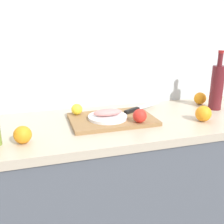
{
  "coord_description": "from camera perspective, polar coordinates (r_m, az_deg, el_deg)",
  "views": [
    {
      "loc": [
        -0.49,
        -1.23,
        1.36
      ],
      "look_at": [
        -0.12,
        0.01,
        0.95
      ],
      "focal_mm": 41.71,
      "sensor_mm": 36.0,
      "label": 1
    }
  ],
  "objects": [
    {
      "name": "fish_fillet",
      "position": [
        1.34,
        -0.94,
        -0.1
      ],
      "size": [
        0.15,
        0.06,
        0.04
      ],
      "primitive_type": "ellipsoid",
      "color": "tan",
      "rests_on": "white_plate"
    },
    {
      "name": "wine_bottle",
      "position": [
        1.66,
        22.01,
        5.21
      ],
      "size": [
        0.07,
        0.07,
        0.35
      ],
      "color": "#59191E",
      "rests_on": "kitchen_counter"
    },
    {
      "name": "back_wall",
      "position": [
        1.63,
        0.92,
        13.75
      ],
      "size": [
        3.2,
        0.05,
        2.5
      ],
      "primitive_type": "cube",
      "color": "silver",
      "rests_on": "ground_plane"
    },
    {
      "name": "white_plate",
      "position": [
        1.34,
        -0.94,
        -1.13
      ],
      "size": [
        0.2,
        0.2,
        0.01
      ],
      "primitive_type": "cylinder",
      "color": "white",
      "rests_on": "cutting_board"
    },
    {
      "name": "orange_1",
      "position": [
        1.77,
        18.74,
        2.86
      ],
      "size": [
        0.08,
        0.08,
        0.08
      ],
      "primitive_type": "sphere",
      "color": "orange",
      "rests_on": "kitchen_counter"
    },
    {
      "name": "orange_0",
      "position": [
        1.44,
        19.39,
        -0.33
      ],
      "size": [
        0.08,
        0.08,
        0.08
      ],
      "primitive_type": "sphere",
      "color": "orange",
      "rests_on": "kitchen_counter"
    },
    {
      "name": "orange_2",
      "position": [
        1.16,
        -19.0,
        -4.74
      ],
      "size": [
        0.08,
        0.08,
        0.08
      ],
      "primitive_type": "sphere",
      "color": "orange",
      "rests_on": "kitchen_counter"
    },
    {
      "name": "kitchen_counter",
      "position": [
        1.6,
        4.46,
        -16.98
      ],
      "size": [
        2.0,
        0.6,
        0.9
      ],
      "color": "#4C5159",
      "rests_on": "ground_plane"
    },
    {
      "name": "tomato_0",
      "position": [
        1.29,
        6.11,
        -0.82
      ],
      "size": [
        0.07,
        0.07,
        0.07
      ],
      "primitive_type": "sphere",
      "color": "red",
      "rests_on": "cutting_board"
    },
    {
      "name": "chef_knife",
      "position": [
        1.49,
        5.69,
        0.77
      ],
      "size": [
        0.27,
        0.17,
        0.02
      ],
      "rotation": [
        0.0,
        0.0,
        0.51
      ],
      "color": "silver",
      "rests_on": "cutting_board"
    },
    {
      "name": "lemon_0",
      "position": [
        1.41,
        -7.71,
        0.59
      ],
      "size": [
        0.06,
        0.06,
        0.06
      ],
      "primitive_type": "sphere",
      "color": "yellow",
      "rests_on": "cutting_board"
    },
    {
      "name": "cutting_board",
      "position": [
        1.37,
        0.0,
        -1.6
      ],
      "size": [
        0.44,
        0.29,
        0.02
      ],
      "primitive_type": "cube",
      "color": "olive",
      "rests_on": "kitchen_counter"
    }
  ]
}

